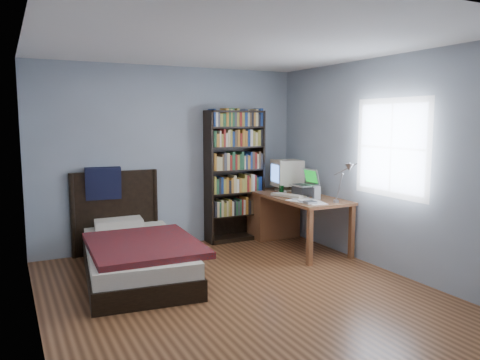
{
  "coord_description": "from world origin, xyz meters",
  "views": [
    {
      "loc": [
        -2.09,
        -4.14,
        1.77
      ],
      "look_at": [
        0.35,
        0.66,
        1.08
      ],
      "focal_mm": 35.0,
      "sensor_mm": 36.0,
      "label": 1
    }
  ],
  "objects": [
    {
      "name": "room",
      "position": [
        0.03,
        -0.0,
        1.25
      ],
      "size": [
        4.2,
        4.24,
        2.5
      ],
      "color": "#4C2A16",
      "rests_on": "ground"
    },
    {
      "name": "desk",
      "position": [
        1.51,
        1.66,
        0.42
      ],
      "size": [
        0.75,
        1.66,
        0.73
      ],
      "color": "brown",
      "rests_on": "floor"
    },
    {
      "name": "crt_monitor",
      "position": [
        1.6,
        1.62,
        0.99
      ],
      "size": [
        0.46,
        0.42,
        0.46
      ],
      "color": "beige",
      "rests_on": "desk"
    },
    {
      "name": "laptop",
      "position": [
        1.57,
        1.13,
        0.84
      ],
      "size": [
        0.3,
        0.31,
        0.37
      ],
      "color": "#2D2D30",
      "rests_on": "desk"
    },
    {
      "name": "desk_lamp",
      "position": [
        1.52,
        0.17,
        1.16
      ],
      "size": [
        0.21,
        0.46,
        0.54
      ],
      "color": "#99999E",
      "rests_on": "desk"
    },
    {
      "name": "keyboard",
      "position": [
        1.34,
        1.15,
        0.75
      ],
      "size": [
        0.34,
        0.51,
        0.05
      ],
      "primitive_type": "cube",
      "rotation": [
        0.0,
        0.07,
        0.34
      ],
      "color": "beige",
      "rests_on": "desk"
    },
    {
      "name": "speaker",
      "position": [
        1.56,
        0.82,
        0.82
      ],
      "size": [
        0.11,
        0.11,
        0.18
      ],
      "primitive_type": "cube",
      "rotation": [
        0.0,
        0.0,
        -0.28
      ],
      "color": "gray",
      "rests_on": "desk"
    },
    {
      "name": "soda_can",
      "position": [
        1.41,
        1.44,
        0.79
      ],
      "size": [
        0.06,
        0.06,
        0.12
      ],
      "primitive_type": "cylinder",
      "color": "#07340A",
      "rests_on": "desk"
    },
    {
      "name": "mouse",
      "position": [
        1.46,
        1.46,
        0.75
      ],
      "size": [
        0.06,
        0.11,
        0.04
      ],
      "primitive_type": "ellipsoid",
      "color": "silver",
      "rests_on": "desk"
    },
    {
      "name": "phone_silver",
      "position": [
        1.28,
        0.87,
        0.74
      ],
      "size": [
        0.08,
        0.11,
        0.02
      ],
      "primitive_type": "cube",
      "rotation": [
        0.0,
        0.0,
        0.36
      ],
      "color": "silver",
      "rests_on": "desk"
    },
    {
      "name": "phone_grey",
      "position": [
        1.25,
        0.73,
        0.74
      ],
      "size": [
        0.06,
        0.09,
        0.02
      ],
      "primitive_type": "cube",
      "rotation": [
        0.0,
        0.0,
        -0.19
      ],
      "color": "gray",
      "rests_on": "desk"
    },
    {
      "name": "external_drive",
      "position": [
        1.3,
        0.59,
        0.74
      ],
      "size": [
        0.14,
        0.14,
        0.03
      ],
      "primitive_type": "cube",
      "rotation": [
        0.0,
        0.0,
        -0.05
      ],
      "color": "gray",
      "rests_on": "desk"
    },
    {
      "name": "bookshelf",
      "position": [
        0.91,
        1.94,
        0.96
      ],
      "size": [
        0.86,
        0.3,
        1.9
      ],
      "color": "black",
      "rests_on": "floor"
    },
    {
      "name": "bed",
      "position": [
        -0.8,
        1.12,
        0.25
      ],
      "size": [
        1.33,
        2.28,
        1.16
      ],
      "color": "black",
      "rests_on": "floor"
    }
  ]
}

